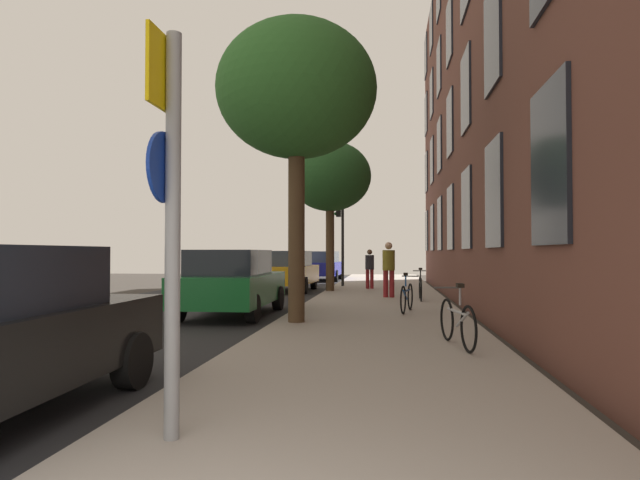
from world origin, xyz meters
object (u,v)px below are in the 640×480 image
Objects in this scene: sign_post at (170,198)px; tree_far at (330,177)px; traffic_light at (340,225)px; tree_near at (297,92)px; car_3 at (323,265)px; bicycle_1 at (407,297)px; bicycle_0 at (457,321)px; car_1 at (232,282)px; pedestrian_1 at (370,266)px; bicycle_2 at (420,287)px; car_2 at (289,271)px; pedestrian_0 at (389,266)px.

tree_far is (-0.48, 16.10, 2.45)m from sign_post.
tree_near reaches higher than traffic_light.
car_3 is (-1.87, 25.43, -1.15)m from sign_post.
traffic_light is 10.43m from bicycle_1.
tree_far reaches higher than bicycle_0.
bicycle_0 is at bearing -82.74° from bicycle_1.
pedestrian_1 is at bearing 70.35° from car_1.
car_3 reaches higher than bicycle_0.
sign_post is 17.50m from pedestrian_1.
car_1 is (-4.81, -3.76, 0.34)m from bicycle_2.
tree_near is (-0.20, 6.96, 2.95)m from sign_post.
sign_post is at bearing -76.39° from car_1.
tree_far is 1.27× the size of car_3.
tree_far is 4.13m from car_2.
bicycle_0 is at bearing -89.50° from bicycle_2.
tree_near reaches higher than bicycle_0.
pedestrian_0 is (2.07, -5.65, -1.61)m from traffic_light.
bicycle_1 is 4.31m from car_1.
tree_near is 3.53× the size of pedestrian_0.
car_1 is (-4.88, 4.34, 0.34)m from bicycle_0.
bicycle_0 reaches higher than bicycle_1.
pedestrian_1 is (-1.78, 13.02, 0.52)m from bicycle_0.
bicycle_1 is at bearing -84.24° from pedestrian_0.
bicycle_0 is 9.03m from pedestrian_0.
pedestrian_0 reaches higher than car_3.
sign_post is 1.78× the size of pedestrian_0.
sign_post reaches higher than bicycle_0.
sign_post is 5.43m from bicycle_0.
tree_near is at bearing -88.22° from tree_far.
bicycle_2 is at bearing -70.55° from car_3.
traffic_light is at bearing 45.30° from car_2.
car_1 is (-1.78, -10.25, -1.91)m from traffic_light.
bicycle_2 is 13.69m from car_3.
bicycle_0 is at bearing -82.22° from pedestrian_1.
car_3 is at bearing 94.21° from sign_post.
sign_post is at bearing -82.54° from car_2.
sign_post is 0.56× the size of tree_far.
sign_post is 9.52m from bicycle_1.
sign_post is at bearing -121.88° from bicycle_0.
sign_post is at bearing -103.25° from bicycle_1.
car_2 is (-3.97, 3.73, -0.30)m from pedestrian_0.
traffic_light reaches higher than pedestrian_0.
bicycle_2 is 0.40× the size of car_2.
traffic_light is at bearing 104.19° from bicycle_1.
tree_far reaches higher than traffic_light.
bicycle_2 is 0.39× the size of car_1.
sign_post is at bearing -88.97° from traffic_light.
pedestrian_0 is 0.42× the size of car_1.
sign_post reaches higher than pedestrian_0.
bicycle_1 is at bearing 42.93° from tree_near.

